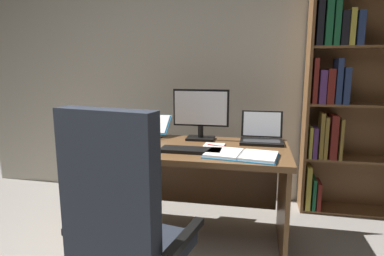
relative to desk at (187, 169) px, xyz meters
name	(u,v)px	position (x,y,z in m)	size (l,w,h in m)	color
wall_back	(202,67)	(-0.03, 0.90, 0.78)	(4.82, 0.12, 2.61)	beige
desk	(187,169)	(0.00, 0.00, 0.00)	(1.52, 0.76, 0.73)	brown
bookshelf	(346,99)	(1.28, 0.69, 0.50)	(0.93, 0.28, 1.97)	brown
office_chair	(125,240)	(-0.09, -1.01, -0.05)	(0.67, 0.60, 1.14)	black
monitor	(201,115)	(0.08, 0.18, 0.40)	(0.45, 0.16, 0.41)	black
laptop	(262,136)	(0.56, 0.18, 0.25)	(0.32, 0.28, 0.23)	black
keyboard	(191,150)	(0.08, -0.22, 0.21)	(0.42, 0.15, 0.02)	black
computer_mouse	(149,147)	(-0.22, -0.22, 0.22)	(0.06, 0.10, 0.04)	black
reading_stand_with_book	(151,126)	(-0.36, 0.24, 0.28)	(0.31, 0.27, 0.17)	black
open_binder	(241,155)	(0.42, -0.27, 0.21)	(0.51, 0.34, 0.02)	#2D84C6
notepad	(213,147)	(0.21, -0.06, 0.21)	(0.15, 0.21, 0.01)	white
pen	(216,146)	(0.23, -0.06, 0.22)	(0.01, 0.01, 0.14)	maroon
coffee_mug	(109,138)	(-0.59, -0.11, 0.25)	(0.08, 0.08, 0.09)	#334C7A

